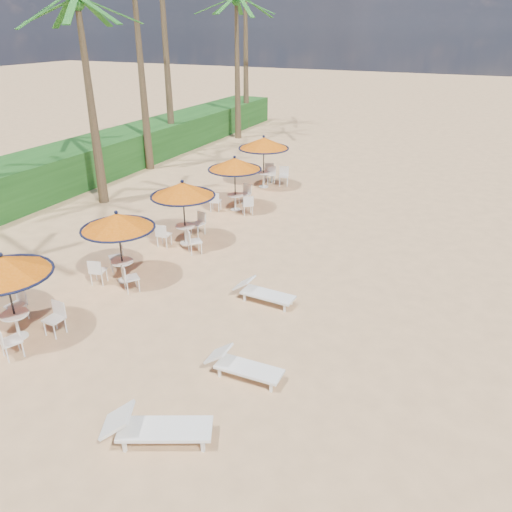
% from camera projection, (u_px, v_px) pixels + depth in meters
% --- Properties ---
extents(ground, '(160.00, 160.00, 0.00)m').
position_uv_depth(ground, '(198.00, 393.00, 10.68)').
color(ground, tan).
rests_on(ground, ground).
extents(scrub_hedge, '(3.00, 40.00, 1.80)m').
position_uv_depth(scrub_hedge, '(76.00, 164.00, 24.49)').
color(scrub_hedge, '#194716').
rests_on(scrub_hedge, ground).
extents(station_0, '(2.25, 2.25, 2.35)m').
position_uv_depth(station_0, '(7.00, 276.00, 11.86)').
color(station_0, black).
rests_on(station_0, ground).
extents(station_1, '(2.19, 2.19, 2.28)m').
position_uv_depth(station_1, '(117.00, 230.00, 14.63)').
color(station_1, black).
rests_on(station_1, ground).
extents(station_2, '(2.26, 2.30, 2.36)m').
position_uv_depth(station_2, '(183.00, 198.00, 17.19)').
color(station_2, black).
rests_on(station_2, ground).
extents(station_3, '(2.23, 2.27, 2.32)m').
position_uv_depth(station_3, '(235.00, 171.00, 20.44)').
color(station_3, black).
rests_on(station_3, ground).
extents(station_4, '(2.38, 2.38, 2.48)m').
position_uv_depth(station_4, '(265.00, 149.00, 23.42)').
color(station_4, black).
rests_on(station_4, ground).
extents(lounger_near, '(2.12, 1.45, 0.73)m').
position_uv_depth(lounger_near, '(154.00, 427.00, 9.30)').
color(lounger_near, white).
rests_on(lounger_near, ground).
extents(lounger_mid, '(1.77, 0.58, 0.63)m').
position_uv_depth(lounger_mid, '(241.00, 365.00, 11.06)').
color(lounger_mid, white).
rests_on(lounger_mid, ground).
extents(lounger_far, '(1.80, 0.65, 0.64)m').
position_uv_depth(lounger_far, '(262.00, 292.00, 14.07)').
color(lounger_far, white).
rests_on(lounger_far, ground).
extents(palm_3, '(5.00, 5.00, 8.15)m').
position_uv_depth(palm_3, '(79.00, 17.00, 18.96)').
color(palm_3, brown).
rests_on(palm_3, ground).
extents(palm_6, '(5.00, 5.00, 8.72)m').
position_uv_depth(palm_6, '(236.00, 10.00, 31.08)').
color(palm_6, brown).
rests_on(palm_6, ground).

